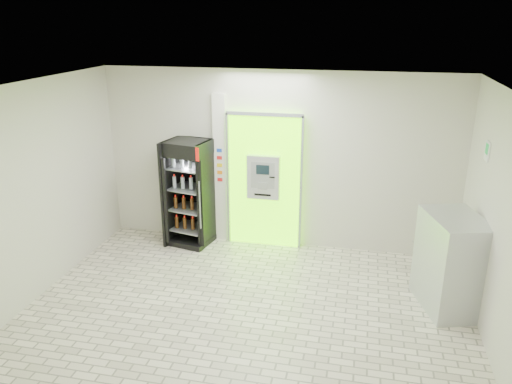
% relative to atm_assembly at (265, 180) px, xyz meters
% --- Properties ---
extents(ground, '(6.00, 6.00, 0.00)m').
position_rel_atm_assembly_xyz_m(ground, '(0.20, -2.41, -1.17)').
color(ground, beige).
rests_on(ground, ground).
extents(room_shell, '(6.00, 6.00, 6.00)m').
position_rel_atm_assembly_xyz_m(room_shell, '(0.20, -2.41, 0.67)').
color(room_shell, beige).
rests_on(room_shell, ground).
extents(atm_assembly, '(1.30, 0.24, 2.33)m').
position_rel_atm_assembly_xyz_m(atm_assembly, '(0.00, 0.00, 0.00)').
color(atm_assembly, '#6AFF00').
rests_on(atm_assembly, ground).
extents(pillar, '(0.22, 0.11, 2.60)m').
position_rel_atm_assembly_xyz_m(pillar, '(-0.78, 0.04, 0.13)').
color(pillar, silver).
rests_on(pillar, ground).
extents(beverage_cooler, '(0.81, 0.77, 1.84)m').
position_rel_atm_assembly_xyz_m(beverage_cooler, '(-1.27, -0.22, -0.29)').
color(beverage_cooler, black).
rests_on(beverage_cooler, ground).
extents(steel_cabinet, '(0.94, 1.14, 1.33)m').
position_rel_atm_assembly_xyz_m(steel_cabinet, '(2.86, -1.45, -0.51)').
color(steel_cabinet, '#B9BBC1').
rests_on(steel_cabinet, ground).
extents(exit_sign, '(0.02, 0.22, 0.26)m').
position_rel_atm_assembly_xyz_m(exit_sign, '(3.19, -1.01, 0.95)').
color(exit_sign, white).
rests_on(exit_sign, room_shell).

